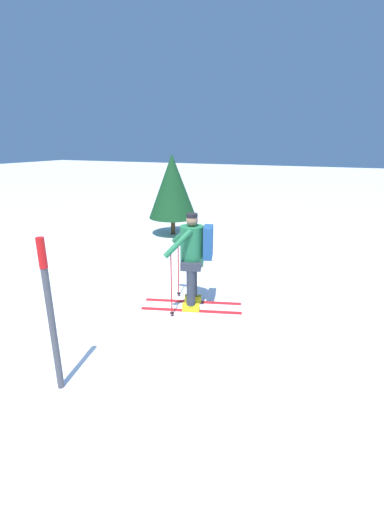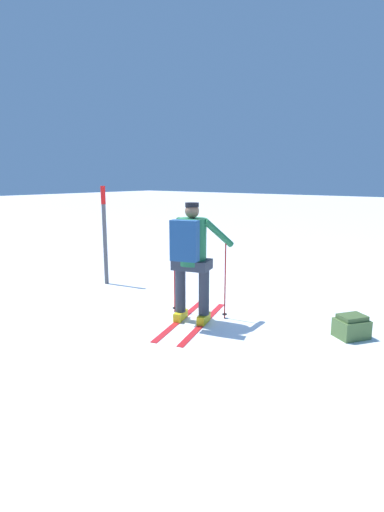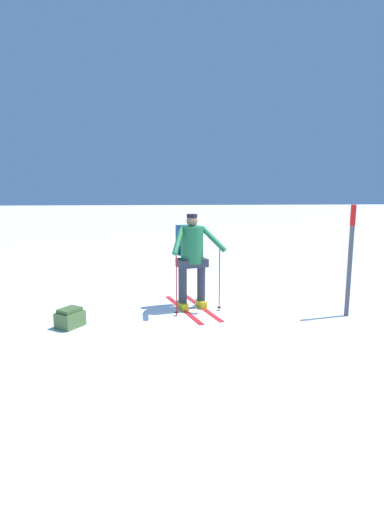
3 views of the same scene
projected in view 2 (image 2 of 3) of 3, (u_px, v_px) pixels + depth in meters
name	position (u px, v px, depth m)	size (l,w,h in m)	color
ground_plane	(176.00, 305.00, 6.49)	(80.00, 80.00, 0.00)	white
skier	(191.00, 253.00, 5.52)	(1.08, 1.83, 1.70)	red
dropped_backpack	(351.00, 327.00, 5.14)	(0.47, 0.49, 0.30)	#4C6B38
trail_marker	(104.00, 228.00, 7.57)	(0.09, 0.09, 1.88)	#4C4C51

